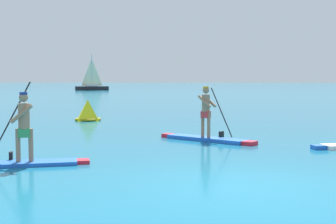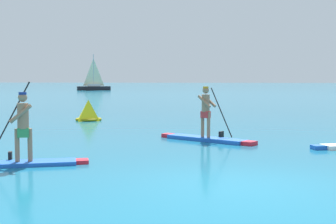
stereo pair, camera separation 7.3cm
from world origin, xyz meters
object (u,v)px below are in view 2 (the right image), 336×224
paddleboarder_near_left (23,148)px  paddleboarder_mid_center (207,130)px  sailboat_left_horizon (94,86)px  race_marker_buoy (88,111)px

paddleboarder_near_left → paddleboarder_mid_center: paddleboarder_near_left is taller
paddleboarder_near_left → sailboat_left_horizon: 72.88m
sailboat_left_horizon → race_marker_buoy: bearing=-96.8°
race_marker_buoy → sailboat_left_horizon: sailboat_left_horizon is taller
race_marker_buoy → paddleboarder_near_left: bearing=-78.7°
sailboat_left_horizon → paddleboarder_near_left: bearing=-97.9°
sailboat_left_horizon → paddleboarder_mid_center: bearing=-93.6°
paddleboarder_mid_center → race_marker_buoy: paddleboarder_mid_center is taller
paddleboarder_near_left → sailboat_left_horizon: bearing=-94.8°
paddleboarder_mid_center → race_marker_buoy: size_ratio=2.39×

